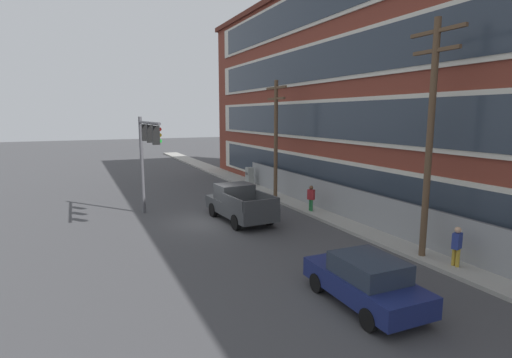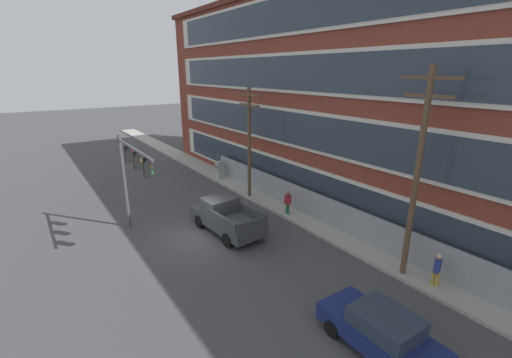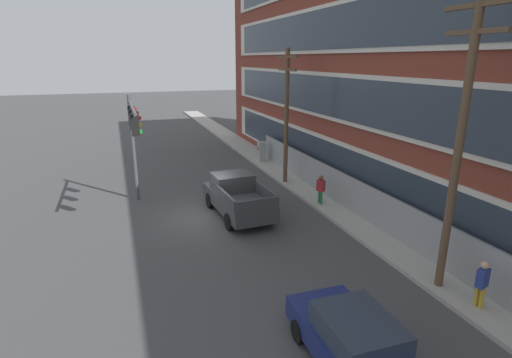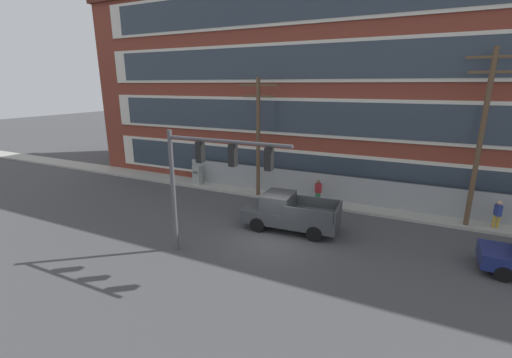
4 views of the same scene
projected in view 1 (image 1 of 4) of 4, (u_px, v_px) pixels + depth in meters
ground_plane at (212, 222)px, 21.83m from camera, size 160.00×160.00×0.00m
sidewalk_building_side at (313, 209)px, 24.48m from camera, size 80.00×2.02×0.16m
chain_link_fence at (336, 200)px, 22.89m from camera, size 23.69×0.06×1.91m
traffic_signal_mast at (147, 145)px, 21.56m from camera, size 5.81×0.43×5.70m
pickup_truck_dark_grey at (239, 204)px, 22.09m from camera, size 5.26×2.45×1.95m
sedan_navy at (365, 280)px, 12.22m from camera, size 4.24×1.99×1.56m
utility_pole_near_corner at (276, 134)px, 26.74m from camera, size 2.68×0.26×8.07m
utility_pole_midblock at (430, 131)px, 15.42m from camera, size 2.50×0.26×9.39m
electrical_cabinet at (249, 177)px, 32.34m from camera, size 0.63×0.53×1.59m
pedestrian_near_cabinet at (311, 197)px, 23.60m from camera, size 0.47×0.41×1.69m
pedestrian_by_fence at (457, 245)px, 14.95m from camera, size 0.35×0.45×1.69m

